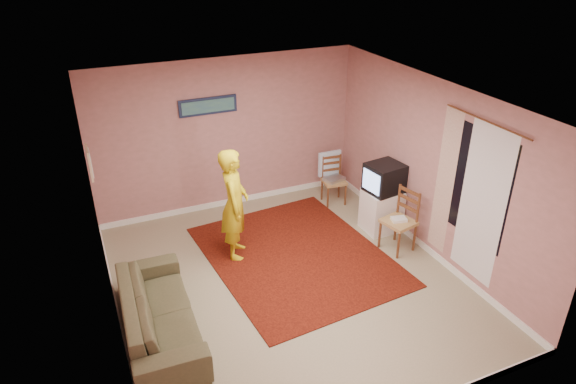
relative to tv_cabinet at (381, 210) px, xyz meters
name	(u,v)px	position (x,y,z in m)	size (l,w,h in m)	color
ground	(287,282)	(-1.95, -0.69, -0.35)	(5.00, 5.00, 0.00)	gray
wall_back	(227,135)	(-1.95, 1.81, 0.95)	(4.50, 0.02, 2.60)	tan
wall_front	(402,321)	(-1.95, -3.19, 0.95)	(4.50, 0.02, 2.60)	tan
wall_left	(103,237)	(-4.20, -0.69, 0.95)	(0.02, 5.00, 2.60)	tan
wall_right	(431,169)	(0.30, -0.69, 0.95)	(0.02, 5.00, 2.60)	tan
ceiling	(287,100)	(-1.95, -0.69, 2.25)	(4.50, 5.00, 0.02)	white
baseboard_back	(231,201)	(-1.95, 1.80, -0.30)	(4.50, 0.02, 0.10)	white
baseboard_left	(120,323)	(-4.19, -0.69, -0.30)	(0.02, 5.00, 0.10)	white
baseboard_right	(420,243)	(0.29, -0.69, -0.30)	(0.02, 5.00, 0.10)	white
window	(477,186)	(0.29, -1.59, 1.10)	(0.01, 1.10, 1.50)	black
curtain_sheer	(482,205)	(0.28, -1.74, 0.90)	(0.01, 0.75, 2.10)	white
curtain_floral	(445,183)	(0.26, -1.04, 0.90)	(0.01, 0.35, 2.10)	beige
curtain_rod	(486,121)	(0.25, -1.59, 1.97)	(0.02, 0.02, 1.40)	brown
picture_back	(208,106)	(-2.25, 1.78, 1.50)	(0.95, 0.04, 0.28)	#151E3B
picture_left	(90,163)	(-4.17, 0.91, 1.20)	(0.04, 0.38, 0.42)	beige
area_rug	(296,256)	(-1.57, -0.17, -0.34)	(2.41, 3.01, 0.02)	black
tv_cabinet	(381,210)	(0.00, 0.00, 0.00)	(0.55, 0.50, 0.69)	white
crt_tv	(384,178)	(-0.01, 0.00, 0.58)	(0.59, 0.54, 0.46)	black
chair_a	(334,176)	(-0.26, 1.12, 0.17)	(0.43, 0.41, 0.46)	tan
dvd_player	(334,179)	(-0.26, 1.12, 0.11)	(0.34, 0.24, 0.06)	#AAAAAE
blue_throw	(330,163)	(-0.26, 1.31, 0.34)	(0.42, 0.05, 0.44)	#98CEFA
chair_b	(399,215)	(-0.10, -0.59, 0.24)	(0.51, 0.52, 0.53)	tan
game_console	(399,219)	(-0.10, -0.59, 0.17)	(0.22, 0.16, 0.04)	white
sofa	(159,312)	(-3.75, -0.98, -0.05)	(2.06, 0.81, 0.60)	#4C472E
person	(234,204)	(-2.37, 0.25, 0.50)	(0.62, 0.41, 1.69)	gold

